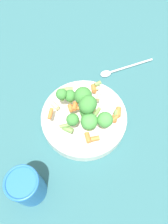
{
  "coord_description": "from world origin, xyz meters",
  "views": [
    {
      "loc": [
        0.16,
        0.23,
        0.58
      ],
      "look_at": [
        0.0,
        0.0,
        0.05
      ],
      "focal_mm": 35.0,
      "sensor_mm": 36.0,
      "label": 1
    }
  ],
  "objects": [
    {
      "name": "pasta_salad",
      "position": [
        0.0,
        0.01,
        0.09
      ],
      "size": [
        0.19,
        0.19,
        0.09
      ],
      "color": "#8CB766",
      "rests_on": "bowl"
    },
    {
      "name": "ground_plane",
      "position": [
        0.0,
        0.0,
        0.0
      ],
      "size": [
        3.0,
        3.0,
        0.0
      ],
      "primitive_type": "plane",
      "color": "#2D6066"
    },
    {
      "name": "cup",
      "position": [
        0.22,
        0.09,
        0.06
      ],
      "size": [
        0.07,
        0.07,
        0.11
      ],
      "color": "#2366B2",
      "rests_on": "ground_plane"
    },
    {
      "name": "bowl",
      "position": [
        0.0,
        0.0,
        0.02
      ],
      "size": [
        0.24,
        0.24,
        0.04
      ],
      "color": "silver",
      "rests_on": "ground_plane"
    },
    {
      "name": "spoon",
      "position": [
        -0.2,
        -0.09,
        0.01
      ],
      "size": [
        0.19,
        0.06,
        0.01
      ],
      "rotation": [
        0.0,
        0.0,
        6.03
      ],
      "color": "silver",
      "rests_on": "ground_plane"
    }
  ]
}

